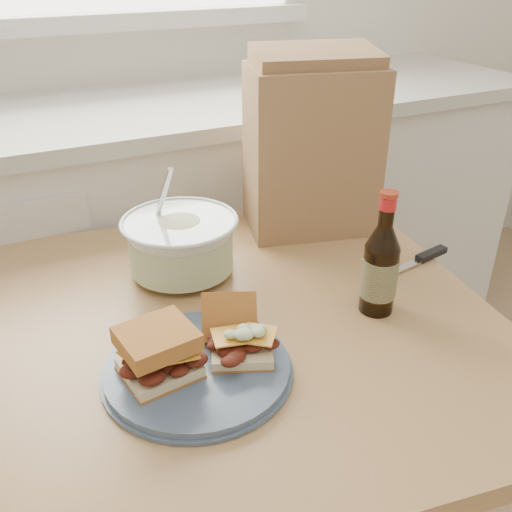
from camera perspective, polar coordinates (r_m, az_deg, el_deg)
name	(u,v)px	position (r m, az deg, el deg)	size (l,w,h in m)	color
cabinet_run	(154,252)	(1.83, -10.15, 0.43)	(2.50, 0.64, 0.94)	white
dining_table	(246,364)	(1.09, -0.97, -10.79)	(1.01, 1.01, 0.74)	#AF7F52
plate	(197,369)	(0.90, -5.88, -11.15)	(0.29, 0.29, 0.02)	#465971
sandwich_left	(158,352)	(0.86, -9.76, -9.46)	(0.12, 0.11, 0.08)	beige
sandwich_right	(238,334)	(0.91, -1.85, -7.82)	(0.12, 0.16, 0.08)	beige
coleslaw_bowl	(181,247)	(1.14, -7.50, 0.90)	(0.23, 0.23, 0.23)	silver
beer_bottle	(380,268)	(1.02, 12.31, -1.18)	(0.06, 0.06, 0.23)	black
knife	(423,258)	(1.25, 16.39, -0.17)	(0.21, 0.06, 0.01)	silver
paper_bag	(312,151)	(1.29, 5.58, 10.45)	(0.28, 0.18, 0.37)	#9E744C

